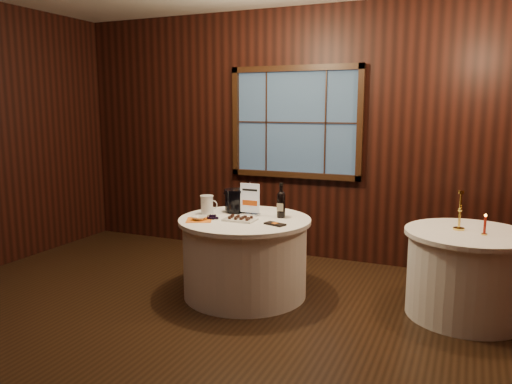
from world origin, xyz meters
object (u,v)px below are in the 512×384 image
at_px(port_bottle_left, 281,203).
at_px(port_bottle_right, 281,203).
at_px(brass_candlestick, 460,216).
at_px(side_table, 466,274).
at_px(chocolate_box, 275,224).
at_px(chocolate_plate, 240,219).
at_px(grape_bunch, 212,217).
at_px(glass_pitcher, 207,205).
at_px(cracker_bowl, 199,218).
at_px(main_table, 245,256).
at_px(ice_bucket, 236,200).
at_px(red_candle, 485,227).
at_px(sign_stand, 250,204).

distance_m(port_bottle_left, port_bottle_right, 0.05).
relative_size(port_bottle_left, brass_candlestick, 0.92).
xyz_separation_m(side_table, chocolate_box, (-1.63, -0.44, 0.39)).
relative_size(chocolate_plate, grape_bunch, 1.64).
distance_m(grape_bunch, glass_pitcher, 0.26).
height_order(port_bottle_left, cracker_bowl, port_bottle_left).
bearing_deg(side_table, cracker_bowl, -167.02).
relative_size(chocolate_plate, cracker_bowl, 2.17).
bearing_deg(main_table, port_bottle_left, 37.00).
bearing_deg(brass_candlestick, port_bottle_right, -174.22).
bearing_deg(side_table, chocolate_plate, -168.55).
distance_m(ice_bucket, brass_candlestick, 2.12).
distance_m(chocolate_plate, chocolate_box, 0.37).
xyz_separation_m(port_bottle_right, grape_bunch, (-0.58, -0.34, -0.13)).
relative_size(grape_bunch, red_candle, 1.03).
bearing_deg(ice_bucket, port_bottle_left, 0.33).
bearing_deg(brass_candlestick, red_candle, -28.27).
bearing_deg(port_bottle_left, ice_bucket, 178.81).
xyz_separation_m(cracker_bowl, brass_candlestick, (2.28, 0.58, 0.10)).
relative_size(main_table, chocolate_box, 6.61).
bearing_deg(brass_candlestick, port_bottle_left, -175.92).
height_order(main_table, side_table, same).
relative_size(chocolate_box, brass_candlestick, 0.55).
relative_size(port_bottle_left, cracker_bowl, 2.30).
bearing_deg(grape_bunch, port_bottle_left, 34.85).
bearing_deg(port_bottle_right, port_bottle_left, 107.07).
relative_size(side_table, cracker_bowl, 7.77).
bearing_deg(ice_bucket, main_table, -46.89).
distance_m(side_table, brass_candlestick, 0.52).
relative_size(sign_stand, chocolate_plate, 1.10).
bearing_deg(port_bottle_left, port_bottle_right, -67.05).
bearing_deg(glass_pitcher, brass_candlestick, -4.46).
bearing_deg(red_candle, main_table, -173.93).
relative_size(ice_bucket, grape_bunch, 1.30).
bearing_deg(port_bottle_right, sign_stand, 175.48).
bearing_deg(side_table, port_bottle_left, -177.24).
distance_m(grape_bunch, red_candle, 2.41).
bearing_deg(chocolate_box, main_table, 177.78).
xyz_separation_m(side_table, port_bottle_right, (-1.69, -0.13, 0.53)).
height_order(side_table, glass_pitcher, glass_pitcher).
bearing_deg(sign_stand, ice_bucket, 163.11).
bearing_deg(brass_candlestick, cracker_bowl, -165.75).
relative_size(side_table, port_bottle_right, 3.18).
bearing_deg(chocolate_plate, side_table, 11.45).
height_order(sign_stand, cracker_bowl, sign_stand).
xyz_separation_m(sign_stand, red_candle, (2.13, 0.07, -0.04)).
bearing_deg(chocolate_plate, red_candle, 8.86).
bearing_deg(glass_pitcher, sign_stand, 6.22).
relative_size(port_bottle_left, ice_bucket, 1.34).
height_order(chocolate_plate, grape_bunch, same).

